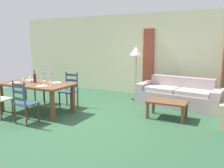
% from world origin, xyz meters
% --- Properties ---
extents(ground_plane, '(9.60, 9.60, 0.02)m').
position_xyz_m(ground_plane, '(0.00, 0.00, -0.01)').
color(ground_plane, '#2B5236').
extents(wall_far, '(9.60, 0.16, 2.70)m').
position_xyz_m(wall_far, '(0.00, 3.30, 1.35)').
color(wall_far, beige).
rests_on(wall_far, ground_plane).
extents(curtain_panel_left, '(0.35, 0.08, 2.20)m').
position_xyz_m(curtain_panel_left, '(0.53, 3.16, 1.10)').
color(curtain_panel_left, '#974130').
rests_on(curtain_panel_left, ground_plane).
extents(dining_table, '(1.90, 0.96, 0.75)m').
position_xyz_m(dining_table, '(-1.37, 0.02, 0.66)').
color(dining_table, brown).
rests_on(dining_table, ground_plane).
extents(dining_chair_near_right, '(0.44, 0.42, 0.96)m').
position_xyz_m(dining_chair_near_right, '(-0.95, -0.76, 0.48)').
color(dining_chair_near_right, '#30465D').
rests_on(dining_chair_near_right, ground_plane).
extents(dining_chair_far_left, '(0.43, 0.41, 0.96)m').
position_xyz_m(dining_chair_far_left, '(-1.81, 0.79, 0.48)').
color(dining_chair_far_left, beige).
rests_on(dining_chair_far_left, ground_plane).
extents(dining_chair_far_right, '(0.44, 0.42, 0.96)m').
position_xyz_m(dining_chair_far_right, '(-0.90, 0.78, 0.48)').
color(dining_chair_far_right, '#2E425D').
rests_on(dining_chair_far_right, ground_plane).
extents(dinner_plate_near_left, '(0.24, 0.24, 0.02)m').
position_xyz_m(dinner_plate_near_left, '(-1.82, -0.23, 0.76)').
color(dinner_plate_near_left, white).
rests_on(dinner_plate_near_left, dining_table).
extents(fork_near_left, '(0.02, 0.17, 0.01)m').
position_xyz_m(fork_near_left, '(-1.97, -0.23, 0.75)').
color(fork_near_left, silver).
rests_on(fork_near_left, dining_table).
extents(dinner_plate_near_right, '(0.24, 0.24, 0.02)m').
position_xyz_m(dinner_plate_near_right, '(-0.92, -0.23, 0.76)').
color(dinner_plate_near_right, white).
rests_on(dinner_plate_near_right, dining_table).
extents(fork_near_right, '(0.02, 0.17, 0.01)m').
position_xyz_m(fork_near_right, '(-1.07, -0.23, 0.75)').
color(fork_near_right, silver).
rests_on(fork_near_right, dining_table).
extents(dinner_plate_far_left, '(0.24, 0.24, 0.02)m').
position_xyz_m(dinner_plate_far_left, '(-1.82, 0.27, 0.76)').
color(dinner_plate_far_left, white).
rests_on(dinner_plate_far_left, dining_table).
extents(fork_far_left, '(0.03, 0.17, 0.01)m').
position_xyz_m(fork_far_left, '(-1.97, 0.27, 0.75)').
color(fork_far_left, silver).
rests_on(fork_far_left, dining_table).
extents(dinner_plate_far_right, '(0.24, 0.24, 0.02)m').
position_xyz_m(dinner_plate_far_right, '(-0.92, 0.27, 0.76)').
color(dinner_plate_far_right, white).
rests_on(dinner_plate_far_right, dining_table).
extents(fork_far_right, '(0.02, 0.17, 0.01)m').
position_xyz_m(fork_far_right, '(-1.07, 0.27, 0.75)').
color(fork_far_right, silver).
rests_on(fork_far_right, dining_table).
extents(wine_bottle, '(0.07, 0.07, 0.32)m').
position_xyz_m(wine_bottle, '(-1.45, 0.08, 0.87)').
color(wine_bottle, '#471919').
rests_on(wine_bottle, dining_table).
extents(wine_glass_near_left, '(0.06, 0.06, 0.16)m').
position_xyz_m(wine_glass_near_left, '(-1.66, -0.12, 0.86)').
color(wine_glass_near_left, white).
rests_on(wine_glass_near_left, dining_table).
extents(wine_glass_near_right, '(0.06, 0.06, 0.16)m').
position_xyz_m(wine_glass_near_right, '(-0.78, -0.11, 0.86)').
color(wine_glass_near_right, white).
rests_on(wine_glass_near_right, dining_table).
extents(wine_glass_far_left, '(0.06, 0.06, 0.16)m').
position_xyz_m(wine_glass_far_left, '(-1.69, 0.15, 0.86)').
color(wine_glass_far_left, white).
rests_on(wine_glass_far_left, dining_table).
extents(coffee_cup_primary, '(0.07, 0.07, 0.09)m').
position_xyz_m(coffee_cup_primary, '(-1.07, 0.00, 0.80)').
color(coffee_cup_primary, beige).
rests_on(coffee_cup_primary, dining_table).
extents(candle_tall, '(0.05, 0.05, 0.27)m').
position_xyz_m(candle_tall, '(-1.55, 0.04, 0.83)').
color(candle_tall, '#998C66').
rests_on(candle_tall, dining_table).
extents(candle_short, '(0.05, 0.05, 0.15)m').
position_xyz_m(candle_short, '(-1.17, -0.02, 0.79)').
color(candle_short, '#998C66').
rests_on(candle_short, dining_table).
extents(couch, '(2.37, 1.10, 0.80)m').
position_xyz_m(couch, '(1.74, 2.26, 0.29)').
color(couch, '#AC9999').
rests_on(couch, ground_plane).
extents(coffee_table, '(0.90, 0.56, 0.42)m').
position_xyz_m(coffee_table, '(1.72, 1.04, 0.36)').
color(coffee_table, brown).
rests_on(coffee_table, ground_plane).
extents(standing_lamp, '(0.40, 0.40, 1.64)m').
position_xyz_m(standing_lamp, '(0.38, 2.44, 1.41)').
color(standing_lamp, '#332D28').
rests_on(standing_lamp, ground_plane).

